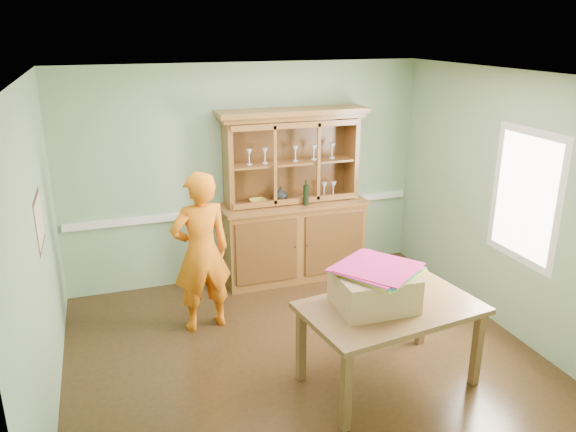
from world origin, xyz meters
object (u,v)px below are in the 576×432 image
object	(u,v)px
cardboard_box	(374,291)
person	(201,252)
china_hutch	(293,221)
dining_table	(391,315)

from	to	relation	value
cardboard_box	person	distance (m)	1.94
china_hutch	dining_table	world-z (taller)	china_hutch
china_hutch	cardboard_box	world-z (taller)	china_hutch
person	dining_table	bearing A→B (deg)	123.81
cardboard_box	person	world-z (taller)	person
china_hutch	person	size ratio (longest dim) A/B	1.25
dining_table	person	bearing A→B (deg)	124.58
dining_table	cardboard_box	world-z (taller)	cardboard_box
china_hutch	dining_table	bearing A→B (deg)	-88.46
china_hutch	dining_table	xyz separation A→B (m)	(0.07, -2.44, -0.08)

